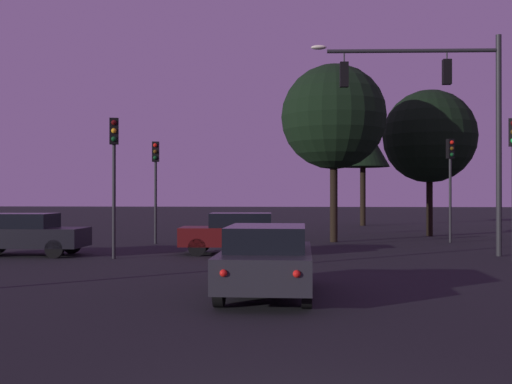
# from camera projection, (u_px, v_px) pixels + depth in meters

# --- Properties ---
(ground_plane) EXTENTS (168.00, 168.00, 0.00)m
(ground_plane) POSITION_uv_depth(u_px,v_px,m) (304.00, 239.00, 29.78)
(ground_plane) COLOR black
(ground_plane) RESTS_ON ground
(traffic_signal_mast_arm) EXTENTS (6.79, 0.58, 7.92)m
(traffic_signal_mast_arm) POSITION_uv_depth(u_px,v_px,m) (448.00, 104.00, 21.65)
(traffic_signal_mast_arm) COLOR #232326
(traffic_signal_mast_arm) RESTS_ON ground
(traffic_light_corner_right) EXTENTS (0.37, 0.39, 4.77)m
(traffic_light_corner_right) POSITION_uv_depth(u_px,v_px,m) (450.00, 170.00, 27.77)
(traffic_light_corner_right) COLOR #232326
(traffic_light_corner_right) RESTS_ON ground
(traffic_light_median) EXTENTS (0.35, 0.38, 4.82)m
(traffic_light_median) POSITION_uv_depth(u_px,v_px,m) (114.00, 160.00, 20.69)
(traffic_light_median) COLOR #232326
(traffic_light_median) RESTS_ON ground
(traffic_light_far_side) EXTENTS (0.32, 0.36, 4.58)m
(traffic_light_far_side) POSITION_uv_depth(u_px,v_px,m) (156.00, 172.00, 27.08)
(traffic_light_far_side) COLOR #232326
(traffic_light_far_side) RESTS_ON ground
(car_nearside_lane) EXTENTS (1.91, 4.53, 1.52)m
(car_nearside_lane) POSITION_uv_depth(u_px,v_px,m) (267.00, 259.00, 13.11)
(car_nearside_lane) COLOR #232328
(car_nearside_lane) RESTS_ON ground
(car_crossing_left) EXTENTS (4.40, 1.92, 1.52)m
(car_crossing_left) POSITION_uv_depth(u_px,v_px,m) (24.00, 234.00, 21.77)
(car_crossing_left) COLOR black
(car_crossing_left) RESTS_ON ground
(car_crossing_right) EXTENTS (4.30, 1.98, 1.52)m
(car_crossing_right) POSITION_uv_depth(u_px,v_px,m) (238.00, 233.00, 22.28)
(car_crossing_right) COLOR #4C0F0F
(car_crossing_right) RESTS_ON ground
(tree_behind_sign) EXTENTS (3.81, 3.81, 7.64)m
(tree_behind_sign) POSITION_uv_depth(u_px,v_px,m) (363.00, 144.00, 43.25)
(tree_behind_sign) COLOR black
(tree_behind_sign) RESTS_ON ground
(tree_left_far) EXTENTS (4.95, 4.95, 7.80)m
(tree_left_far) POSITION_uv_depth(u_px,v_px,m) (429.00, 137.00, 32.20)
(tree_left_far) COLOR black
(tree_left_far) RESTS_ON ground
(tree_center_horizon) EXTENTS (4.89, 4.89, 8.27)m
(tree_center_horizon) POSITION_uv_depth(u_px,v_px,m) (334.00, 117.00, 28.12)
(tree_center_horizon) COLOR black
(tree_center_horizon) RESTS_ON ground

